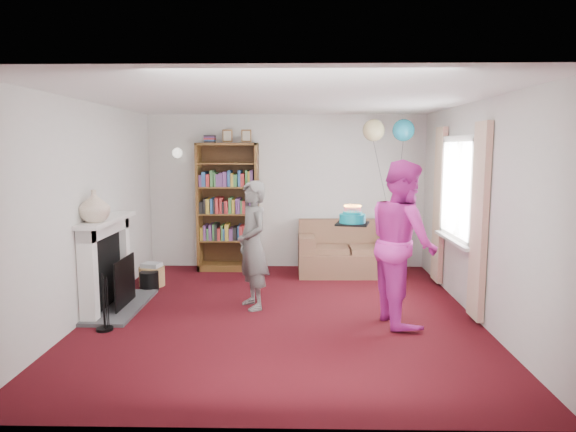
{
  "coord_description": "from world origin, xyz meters",
  "views": [
    {
      "loc": [
        0.2,
        -5.88,
        1.96
      ],
      "look_at": [
        0.06,
        0.6,
        1.1
      ],
      "focal_mm": 32.0,
      "sensor_mm": 36.0,
      "label": 1
    }
  ],
  "objects_px": {
    "sofa": "(348,253)",
    "person_striped": "(253,245)",
    "birthday_cake": "(352,219)",
    "bookcase": "(228,208)",
    "person_magenta": "(403,242)"
  },
  "relations": [
    {
      "from": "bookcase",
      "to": "sofa",
      "type": "bearing_deg",
      "value": -7.12
    },
    {
      "from": "bookcase",
      "to": "person_striped",
      "type": "relative_size",
      "value": 1.43
    },
    {
      "from": "bookcase",
      "to": "person_magenta",
      "type": "relative_size",
      "value": 1.22
    },
    {
      "from": "person_magenta",
      "to": "birthday_cake",
      "type": "relative_size",
      "value": 5.15
    },
    {
      "from": "sofa",
      "to": "person_striped",
      "type": "xyz_separation_m",
      "value": [
        -1.34,
        -1.8,
        0.47
      ]
    },
    {
      "from": "sofa",
      "to": "person_striped",
      "type": "distance_m",
      "value": 2.29
    },
    {
      "from": "person_striped",
      "to": "bookcase",
      "type": "bearing_deg",
      "value": 170.33
    },
    {
      "from": "birthday_cake",
      "to": "person_magenta",
      "type": "bearing_deg",
      "value": -16.3
    },
    {
      "from": "person_striped",
      "to": "birthday_cake",
      "type": "height_order",
      "value": "person_striped"
    },
    {
      "from": "birthday_cake",
      "to": "person_striped",
      "type": "bearing_deg",
      "value": 164.31
    },
    {
      "from": "bookcase",
      "to": "sofa",
      "type": "xyz_separation_m",
      "value": [
        1.91,
        -0.24,
        -0.68
      ]
    },
    {
      "from": "person_striped",
      "to": "person_magenta",
      "type": "distance_m",
      "value": 1.8
    },
    {
      "from": "bookcase",
      "to": "sofa",
      "type": "distance_m",
      "value": 2.04
    },
    {
      "from": "person_magenta",
      "to": "birthday_cake",
      "type": "xyz_separation_m",
      "value": [
        -0.55,
        0.16,
        0.24
      ]
    },
    {
      "from": "bookcase",
      "to": "birthday_cake",
      "type": "relative_size",
      "value": 6.3
    }
  ]
}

